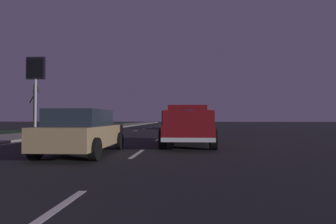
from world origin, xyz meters
TOP-DOWN VIEW (x-y plane):
  - ground at (27.00, 0.00)m, footprint 144.00×144.00m
  - sidewalk_shoulder at (27.00, 7.45)m, footprint 108.00×4.00m
  - grass_verge at (27.00, 12.45)m, footprint 108.00×6.00m
  - lane_markings at (30.18, 3.07)m, footprint 108.00×7.04m
  - pickup_truck at (12.13, -3.50)m, footprint 5.44×2.32m
  - sedan_tan at (8.55, 0.10)m, footprint 4.43×2.07m
  - sedan_red at (31.34, -3.56)m, footprint 4.41×2.03m
  - gas_price_sign at (25.57, 11.47)m, footprint 0.27×1.90m
  - bare_tree_far at (28.25, 13.06)m, footprint 1.51×1.57m

SIDE VIEW (x-z plane):
  - ground at x=27.00m, z-range 0.00..0.00m
  - grass_verge at x=27.00m, z-range 0.00..0.01m
  - lane_markings at x=30.18m, z-range 0.00..0.01m
  - sidewalk_shoulder at x=27.00m, z-range 0.00..0.12m
  - sedan_tan at x=8.55m, z-range 0.01..1.55m
  - sedan_red at x=31.34m, z-range 0.01..1.55m
  - pickup_truck at x=12.13m, z-range 0.05..1.92m
  - bare_tree_far at x=28.25m, z-range -0.06..5.45m
  - gas_price_sign at x=25.57m, z-range 1.85..9.13m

